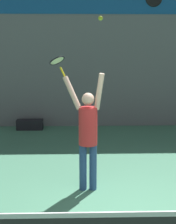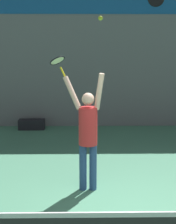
# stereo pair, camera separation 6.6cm
# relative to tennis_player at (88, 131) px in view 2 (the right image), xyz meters

# --- Properties ---
(back_wall) EXTENTS (18.00, 0.10, 5.00)m
(back_wall) POSITION_rel_tennis_player_xyz_m (0.70, 4.74, 1.43)
(back_wall) COLOR slate
(back_wall) RESTS_ON ground_plane
(tennis_player) EXTENTS (0.74, 0.42, 2.08)m
(tennis_player) POSITION_rel_tennis_player_xyz_m (0.00, 0.00, 0.00)
(tennis_player) COLOR #2D4C7F
(tennis_player) RESTS_ON ground_plane
(tennis_racket) EXTENTS (0.38, 0.38, 0.37)m
(tennis_racket) POSITION_rel_tennis_player_xyz_m (-0.52, 0.31, 1.18)
(tennis_racket) COLOR yellow
(tennis_ball) EXTENTS (0.07, 0.07, 0.07)m
(tennis_ball) POSITION_rel_tennis_player_xyz_m (0.20, -0.07, 1.87)
(tennis_ball) COLOR #CCDB2D
(equipment_bag) EXTENTS (0.80, 0.31, 0.31)m
(equipment_bag) POSITION_rel_tennis_player_xyz_m (-1.69, 4.28, -0.92)
(equipment_bag) COLOR black
(equipment_bag) RESTS_ON ground_plane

